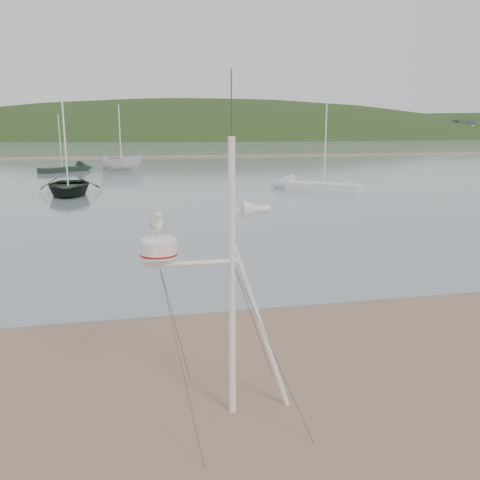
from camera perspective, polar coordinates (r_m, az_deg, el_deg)
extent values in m
plane|color=#81624A|center=(7.91, -19.30, -19.36)|extent=(560.00, 560.00, 0.00)
cube|color=gray|center=(138.77, -13.03, 10.33)|extent=(560.00, 256.00, 0.04)
cube|color=#81624A|center=(76.81, -13.32, 9.01)|extent=(560.00, 7.00, 0.07)
ellipsoid|color=#1F3214|center=(246.20, -3.24, 6.21)|extent=(400.00, 180.00, 80.00)
ellipsoid|color=#1F3214|center=(301.37, 24.29, 7.53)|extent=(300.00, 135.00, 56.00)
cube|color=beige|center=(206.06, -23.23, 11.32)|extent=(8.40, 6.30, 8.00)
cube|color=beige|center=(203.00, -15.86, 11.84)|extent=(8.40, 6.30, 8.00)
cube|color=beige|center=(203.25, -8.36, 12.16)|extent=(8.40, 6.30, 8.00)
cube|color=beige|center=(206.80, -0.99, 12.29)|extent=(8.40, 6.30, 8.00)
cube|color=beige|center=(213.47, 6.02, 12.23)|extent=(8.40, 6.30, 8.00)
cube|color=beige|center=(223.00, 12.52, 12.01)|extent=(8.40, 6.30, 8.00)
cube|color=beige|center=(235.03, 18.41, 11.68)|extent=(8.40, 6.30, 8.00)
cube|color=beige|center=(249.20, 23.66, 11.29)|extent=(8.40, 6.30, 8.00)
cylinder|color=white|center=(7.09, -0.90, -4.72)|extent=(0.10, 0.10, 3.98)
cylinder|color=white|center=(7.41, 2.36, -9.66)|extent=(0.92, 0.08, 2.61)
cylinder|color=white|center=(6.92, -5.36, -2.62)|extent=(1.29, 0.07, 0.07)
cylinder|color=#2D382D|center=(6.78, -0.97, 14.93)|extent=(0.02, 0.02, 0.89)
cube|color=white|center=(6.86, -9.08, -2.20)|extent=(0.16, 0.16, 0.09)
cylinder|color=white|center=(6.83, -9.12, -0.95)|extent=(0.50, 0.50, 0.22)
cylinder|color=red|center=(6.85, -9.10, -1.56)|extent=(0.51, 0.51, 0.02)
ellipsoid|color=white|center=(6.80, -9.15, -0.06)|extent=(0.50, 0.50, 0.14)
cone|color=white|center=(6.92, 1.33, 3.49)|extent=(0.26, 0.26, 0.26)
cylinder|color=white|center=(6.96, 2.76, 3.53)|extent=(0.14, 0.11, 0.11)
cube|color=white|center=(6.88, -0.12, 3.44)|extent=(0.20, 0.04, 0.04)
cylinder|color=tan|center=(6.78, -9.39, 0.80)|extent=(0.01, 0.01, 0.07)
cylinder|color=tan|center=(6.78, -8.97, 0.81)|extent=(0.01, 0.01, 0.07)
ellipsoid|color=white|center=(6.76, -9.22, 1.75)|extent=(0.17, 0.27, 0.20)
ellipsoid|color=#B0B2B8|center=(6.75, -9.84, 1.75)|extent=(0.05, 0.22, 0.13)
ellipsoid|color=#B0B2B8|center=(6.76, -8.58, 1.81)|extent=(0.05, 0.22, 0.13)
cone|color=white|center=(6.90, -9.28, 1.80)|extent=(0.09, 0.08, 0.09)
ellipsoid|color=white|center=(6.65, -9.19, 2.32)|extent=(0.08, 0.08, 0.12)
sphere|color=white|center=(6.62, -9.19, 2.75)|extent=(0.10, 0.10, 0.10)
cone|color=gold|center=(6.57, -9.17, 2.63)|extent=(0.02, 0.05, 0.02)
imported|color=black|center=(33.52, -18.99, 9.40)|extent=(3.91, 1.28, 5.42)
imported|color=silver|center=(50.52, -13.25, 9.93)|extent=(2.22, 2.19, 4.42)
cube|color=silver|center=(34.76, 9.41, 5.91)|extent=(4.82, 4.46, 0.50)
cone|color=silver|center=(35.92, 4.57, 6.24)|extent=(2.36, 2.35, 1.60)
cylinder|color=white|center=(34.56, 9.58, 10.85)|extent=(0.08, 0.08, 5.48)
cube|color=black|center=(52.33, -19.35, 7.49)|extent=(4.27, 4.13, 0.50)
cone|color=black|center=(54.08, -16.88, 7.78)|extent=(2.13, 2.13, 1.44)
cylinder|color=white|center=(52.20, -19.56, 10.46)|extent=(0.08, 0.08, 4.95)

